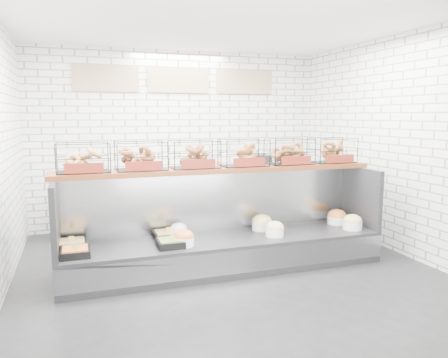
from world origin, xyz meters
name	(u,v)px	position (x,y,z in m)	size (l,w,h in m)	color
ground	(233,276)	(0.00, 0.00, 0.00)	(5.50, 5.50, 0.00)	black
room_shell	(217,103)	(0.00, 0.60, 2.06)	(5.02, 5.51, 3.01)	white
display_case	(225,242)	(0.01, 0.35, 0.33)	(4.00, 0.90, 1.20)	black
bagel_shelf	(220,157)	(0.00, 0.52, 1.39)	(4.10, 0.50, 0.40)	#522411
prep_counter	(184,200)	(-0.01, 2.43, 0.47)	(4.00, 0.60, 1.20)	#93969B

